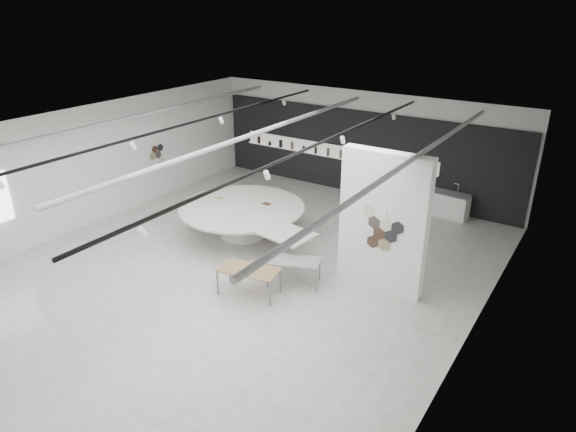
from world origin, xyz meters
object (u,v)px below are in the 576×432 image
Objects in this scene: partition_column at (383,223)px; display_island at (244,217)px; sample_table_stone at (294,262)px; sample_table_wood at (249,271)px; kitchen_counter at (447,204)px.

display_island is (-4.73, 0.53, -1.16)m from partition_column.
display_island reaches higher than sample_table_stone.
sample_table_wood is at bearing -141.43° from partition_column.
sample_table_wood is 1.06× the size of kitchen_counter.
display_island is 3.17× the size of sample_table_wood.
sample_table_stone is 6.85m from kitchen_counter.
kitchen_counter is (1.89, 6.58, -0.21)m from sample_table_stone.
partition_column is 3.48m from sample_table_wood.
sample_table_stone is at bearing -151.67° from partition_column.
kitchen_counter is at bearing 73.99° from sample_table_stone.
sample_table_wood is at bearing -42.42° from display_island.
partition_column is at bearing 1.25° from display_island.
partition_column is 2.24× the size of sample_table_wood.
kitchen_counter is (2.55, 7.60, -0.23)m from sample_table_wood.
display_island is at bearing 173.65° from partition_column.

